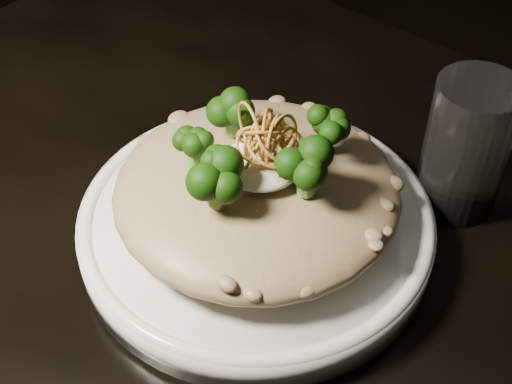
% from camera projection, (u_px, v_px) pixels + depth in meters
% --- Properties ---
extents(table, '(1.10, 0.80, 0.75)m').
position_uv_depth(table, '(287.00, 357.00, 0.62)').
color(table, black).
rests_on(table, ground).
extents(plate, '(0.29, 0.29, 0.03)m').
position_uv_depth(plate, '(256.00, 226.00, 0.60)').
color(plate, white).
rests_on(plate, table).
extents(risotto, '(0.23, 0.23, 0.05)m').
position_uv_depth(risotto, '(257.00, 190.00, 0.57)').
color(risotto, brown).
rests_on(risotto, plate).
extents(broccoli, '(0.13, 0.13, 0.05)m').
position_uv_depth(broccoli, '(263.00, 142.00, 0.54)').
color(broccoli, black).
rests_on(broccoli, risotto).
extents(cheese, '(0.06, 0.06, 0.02)m').
position_uv_depth(cheese, '(261.00, 164.00, 0.54)').
color(cheese, white).
rests_on(cheese, risotto).
extents(shallots, '(0.06, 0.06, 0.04)m').
position_uv_depth(shallots, '(266.00, 130.00, 0.53)').
color(shallots, '#90621E').
rests_on(shallots, cheese).
extents(drinking_glass, '(0.07, 0.07, 0.13)m').
position_uv_depth(drinking_glass, '(466.00, 147.00, 0.60)').
color(drinking_glass, silver).
rests_on(drinking_glass, table).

